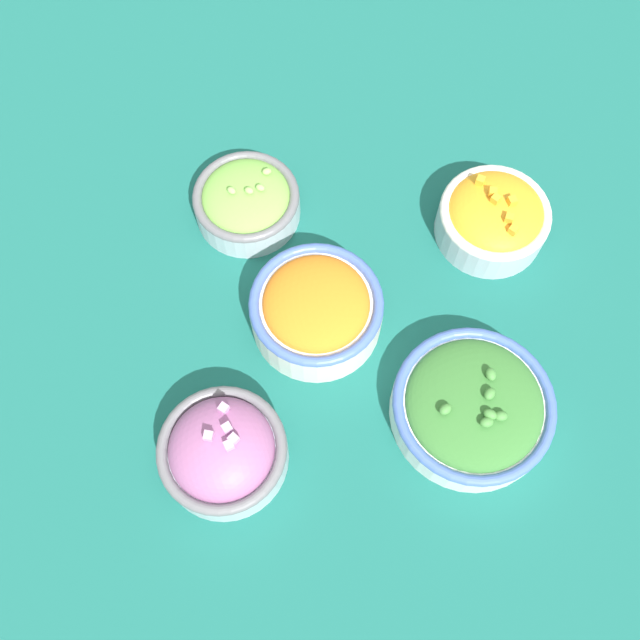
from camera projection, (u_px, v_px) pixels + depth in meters
ground_plane at (320, 330)px, 0.83m from camera, size 3.00×3.00×0.00m
bowl_carrots at (324, 309)px, 0.80m from camera, size 0.15×0.15×0.07m
bowl_squash at (497, 217)px, 0.85m from camera, size 0.13×0.13×0.07m
bowl_broccoli at (476, 406)px, 0.76m from camera, size 0.18×0.18×0.06m
bowl_lettuce at (250, 201)px, 0.87m from camera, size 0.13×0.13×0.06m
bowl_red_onion at (227, 451)px, 0.74m from camera, size 0.14×0.14×0.08m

